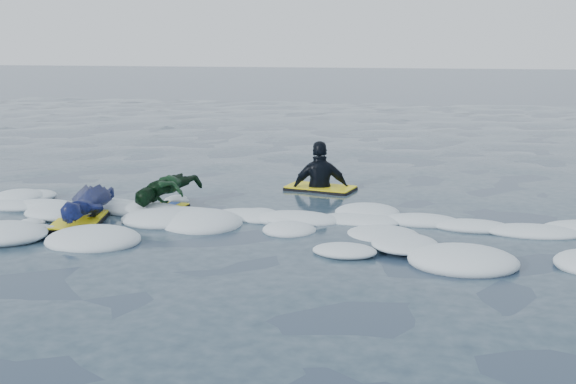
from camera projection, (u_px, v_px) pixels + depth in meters
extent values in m
plane|color=#19293D|center=(161.00, 244.00, 8.87)|extent=(120.00, 120.00, 0.00)
cube|color=black|center=(79.00, 222.00, 9.81)|extent=(0.83, 1.20, 0.05)
cube|color=yellow|center=(79.00, 219.00, 9.80)|extent=(0.81, 1.18, 0.02)
imported|color=#0C1654|center=(87.00, 203.00, 10.01)|extent=(0.93, 1.73, 0.39)
cube|color=black|center=(164.00, 210.00, 10.51)|extent=(0.55, 0.89, 0.04)
cube|color=yellow|center=(164.00, 208.00, 10.51)|extent=(0.53, 0.87, 0.02)
cube|color=blue|center=(164.00, 208.00, 10.51)|extent=(0.23, 0.82, 0.01)
imported|color=#0E3415|center=(168.00, 192.00, 10.66)|extent=(0.94, 1.40, 0.48)
cube|color=black|center=(320.00, 189.00, 11.99)|extent=(1.23, 0.84, 0.06)
cube|color=yellow|center=(320.00, 187.00, 11.98)|extent=(1.20, 0.81, 0.02)
imported|color=black|center=(320.00, 192.00, 12.00)|extent=(1.06, 0.66, 1.69)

